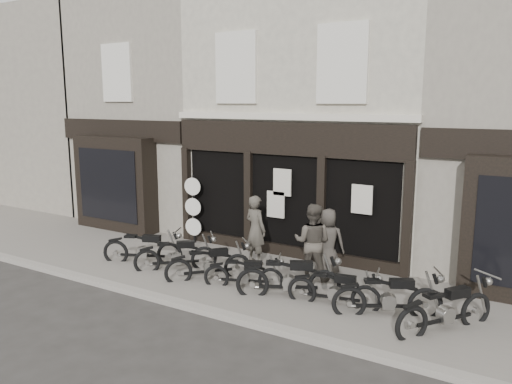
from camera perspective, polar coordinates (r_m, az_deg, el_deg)
The scene contains 18 objects.
ground_plane at distance 12.11m, azimuth -3.43°, elevation -11.30°, with size 90.00×90.00×0.00m, color #2D2B28.
pavement at distance 12.79m, azimuth -1.13°, elevation -9.79°, with size 30.00×4.20×0.12m, color slate.
kerb at distance 11.15m, azimuth -7.15°, elevation -12.95°, with size 30.00×0.25×0.13m, color gray.
central_building at distance 16.51m, azimuth 8.27°, elevation 8.90°, with size 7.30×6.22×8.34m.
neighbour_left at distance 19.81m, azimuth -9.20°, elevation 8.97°, with size 5.60×6.73×8.34m.
filler_left at distance 25.88m, azimuth -23.17°, elevation 8.69°, with size 11.00×6.00×8.20m, color gray.
motorcycle_0 at distance 14.04m, azimuth -12.73°, elevation -6.63°, with size 2.11×1.17×1.08m.
motorcycle_1 at distance 13.35m, azimuth -9.04°, elevation -7.45°, with size 1.77×1.63×1.04m.
motorcycle_2 at distance 12.56m, azimuth -5.35°, elevation -8.51°, with size 1.66×1.74×1.04m.
motorcycle_3 at distance 11.99m, azimuth -1.32°, elevation -9.63°, with size 1.82×0.97×0.92m.
motorcycle_4 at distance 11.44m, azimuth 3.86°, elevation -10.20°, with size 2.19×1.36×1.14m.
motorcycle_5 at distance 11.10m, azimuth 8.98°, elevation -11.31°, with size 2.04×0.67×0.98m.
motorcycle_6 at distance 10.82m, azimuth 14.92°, elevation -11.89°, with size 2.08×1.34×1.09m.
motorcycle_7 at distance 10.50m, azimuth 20.90°, elevation -12.84°, with size 1.60×2.03×1.12m.
man_left at distance 13.45m, azimuth -0.05°, elevation -4.33°, with size 0.68×0.45×1.88m, color #47423A.
man_centre at distance 12.31m, azimuth 6.46°, elevation -5.69°, with size 0.93×0.72×1.91m, color #48423A.
man_right at distance 12.77m, azimuth 8.20°, elevation -5.64°, with size 0.83×0.54×1.70m, color #3C3732.
advert_sign_post at distance 15.49m, azimuth -7.15°, elevation -2.31°, with size 0.55×0.35×2.25m.
Camera 1 is at (6.38, -9.28, 4.45)m, focal length 35.00 mm.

